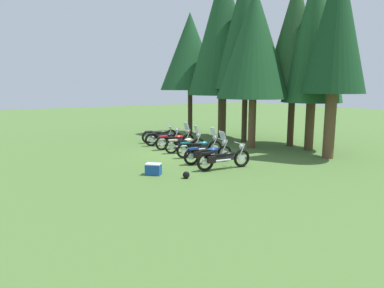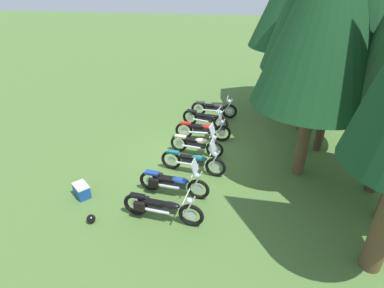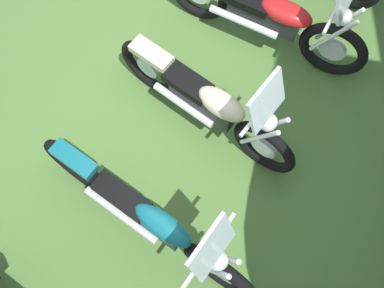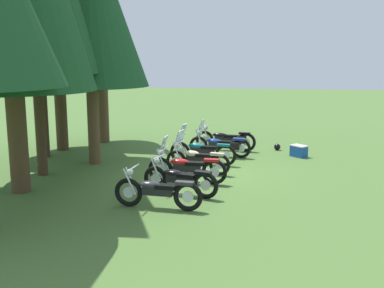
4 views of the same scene
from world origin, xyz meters
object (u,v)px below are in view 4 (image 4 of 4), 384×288
object	(u,v)px
motorcycle_2	(186,167)
pine_tree_6	(99,0)
motorcycle_6	(226,139)
motorcycle_1	(179,179)
motorcycle_3	(197,159)
motorcycle_5	(220,144)
motorcycle_0	(157,191)
pine_tree_3	(89,0)
picnic_cooler	(299,151)
motorcycle_4	(202,151)
dropped_helmet	(277,147)

from	to	relation	value
motorcycle_2	pine_tree_6	bearing A→B (deg)	-50.39
motorcycle_6	motorcycle_1	bearing A→B (deg)	91.71
motorcycle_3	motorcycle_5	distance (m)	2.62
motorcycle_0	pine_tree_3	world-z (taller)	pine_tree_3
motorcycle_2	picnic_cooler	size ratio (longest dim) A/B	3.46
motorcycle_0	motorcycle_2	distance (m)	2.41
motorcycle_4	pine_tree_3	xyz separation A→B (m)	(-0.49, 3.68, 4.99)
motorcycle_1	dropped_helmet	xyz separation A→B (m)	(6.57, -2.67, -0.31)
motorcycle_1	motorcycle_4	xyz separation A→B (m)	(3.66, -0.05, 0.03)
pine_tree_3	dropped_helmet	xyz separation A→B (m)	(3.40, -6.30, -5.33)
motorcycle_2	motorcycle_3	distance (m)	1.22
motorcycle_2	pine_tree_3	distance (m)	6.45
motorcycle_3	pine_tree_3	world-z (taller)	pine_tree_3
motorcycle_4	motorcycle_2	bearing A→B (deg)	96.72
motorcycle_5	pine_tree_6	bearing A→B (deg)	-14.13
motorcycle_1	motorcycle_2	xyz separation A→B (m)	(1.18, 0.04, 0.04)
motorcycle_1	dropped_helmet	bearing A→B (deg)	-96.08
picnic_cooler	pine_tree_3	bearing A→B (deg)	107.92
motorcycle_5	pine_tree_6	xyz separation A→B (m)	(2.15, 5.33, 5.50)
pine_tree_3	picnic_cooler	size ratio (longest dim) A/B	12.21
motorcycle_1	motorcycle_6	xyz separation A→B (m)	(6.19, -0.68, 0.01)
dropped_helmet	pine_tree_3	bearing A→B (deg)	118.34
motorcycle_2	picnic_cooler	bearing A→B (deg)	-128.02
motorcycle_2	pine_tree_6	size ratio (longest dim) A/B	0.26
motorcycle_4	dropped_helmet	size ratio (longest dim) A/B	9.20
pine_tree_3	motorcycle_4	bearing A→B (deg)	-82.45
motorcycle_3	motorcycle_4	xyz separation A→B (m)	(1.26, 0.03, 0.01)
motorcycle_5	motorcycle_6	bearing A→B (deg)	-87.38
motorcycle_0	motorcycle_3	size ratio (longest dim) A/B	1.05
motorcycle_5	motorcycle_6	size ratio (longest dim) A/B	0.96
dropped_helmet	motorcycle_1	bearing A→B (deg)	157.87
motorcycle_5	picnic_cooler	size ratio (longest dim) A/B	3.44
motorcycle_1	motorcycle_5	world-z (taller)	motorcycle_5
motorcycle_2	motorcycle_5	distance (m)	3.84
motorcycle_1	picnic_cooler	xyz separation A→B (m)	(5.46, -3.44, -0.22)
motorcycle_0	picnic_cooler	bearing A→B (deg)	-115.29
picnic_cooler	motorcycle_1	bearing A→B (deg)	147.78
motorcycle_0	motorcycle_5	world-z (taller)	motorcycle_5
motorcycle_4	motorcycle_6	xyz separation A→B (m)	(2.53, -0.62, -0.02)
motorcycle_0	motorcycle_3	world-z (taller)	motorcycle_3
motorcycle_5	pine_tree_3	size ratio (longest dim) A/B	0.28
motorcycle_1	dropped_helmet	distance (m)	7.10
motorcycle_4	dropped_helmet	bearing A→B (deg)	-123.14
motorcycle_2	picnic_cooler	distance (m)	5.52
motorcycle_5	picnic_cooler	distance (m)	2.92
motorcycle_4	motorcycle_5	world-z (taller)	motorcycle_4
motorcycle_1	picnic_cooler	world-z (taller)	motorcycle_1
picnic_cooler	dropped_helmet	distance (m)	1.35
motorcycle_5	picnic_cooler	xyz separation A→B (m)	(0.48, -2.87, -0.24)
motorcycle_0	picnic_cooler	distance (m)	7.65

